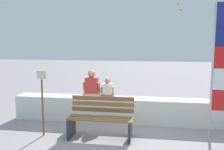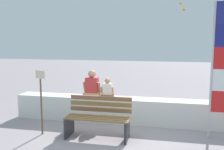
{
  "view_description": "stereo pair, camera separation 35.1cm",
  "coord_description": "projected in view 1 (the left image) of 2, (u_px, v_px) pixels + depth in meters",
  "views": [
    {
      "loc": [
        0.71,
        -5.57,
        2.18
      ],
      "look_at": [
        -0.33,
        0.95,
        1.25
      ],
      "focal_mm": 41.09,
      "sensor_mm": 36.0,
      "label": 1
    },
    {
      "loc": [
        1.05,
        -5.51,
        2.18
      ],
      "look_at": [
        -0.33,
        0.95,
        1.25
      ],
      "focal_mm": 41.09,
      "sensor_mm": 36.0,
      "label": 2
    }
  ],
  "objects": [
    {
      "name": "person_adult",
      "position": [
        92.0,
        87.0,
        6.78
      ],
      "size": [
        0.47,
        0.35,
        0.72
      ],
      "color": "tan",
      "rests_on": "seawall_ledge"
    },
    {
      "name": "ground_plane",
      "position": [
        120.0,
        135.0,
        5.86
      ],
      "size": [
        40.0,
        40.0,
        0.0
      ],
      "primitive_type": "plane",
      "color": "gray"
    },
    {
      "name": "flag_banner",
      "position": [
        218.0,
        63.0,
        5.55
      ],
      "size": [
        0.36,
        0.05,
        2.95
      ],
      "color": "#B7B7BC",
      "rests_on": "ground"
    },
    {
      "name": "seawall_ledge",
      "position": [
        124.0,
        110.0,
        6.75
      ],
      "size": [
        5.88,
        0.51,
        0.65
      ],
      "primitive_type": "cube",
      "color": "silver",
      "rests_on": "ground"
    },
    {
      "name": "park_bench",
      "position": [
        101.0,
        119.0,
        5.7
      ],
      "size": [
        1.45,
        0.62,
        0.88
      ],
      "color": "olive",
      "rests_on": "ground"
    },
    {
      "name": "person_child",
      "position": [
        107.0,
        90.0,
        6.72
      ],
      "size": [
        0.34,
        0.25,
        0.52
      ],
      "color": "brown",
      "rests_on": "seawall_ledge"
    },
    {
      "name": "sign_post",
      "position": [
        42.0,
        98.0,
        5.72
      ],
      "size": [
        0.24,
        0.06,
        1.48
      ],
      "color": "brown",
      "rests_on": "ground"
    }
  ]
}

